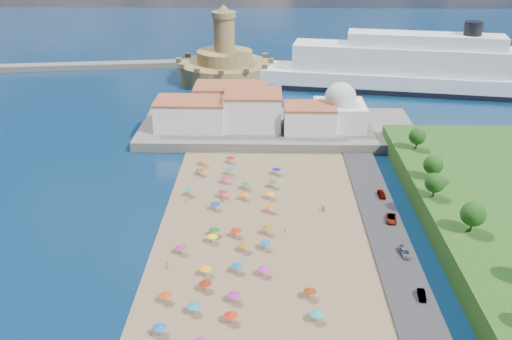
{
  "coord_description": "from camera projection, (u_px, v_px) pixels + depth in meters",
  "views": [
    {
      "loc": [
        6.89,
        -104.87,
        66.4
      ],
      "look_at": [
        4.0,
        25.0,
        8.0
      ],
      "focal_mm": 40.0,
      "sensor_mm": 36.0,
      "label": 1
    }
  ],
  "objects": [
    {
      "name": "jetty",
      "position": [
        220.0,
        98.0,
        221.22
      ],
      "size": [
        18.0,
        70.0,
        2.4
      ],
      "primitive_type": "cube",
      "color": "#59544C",
      "rests_on": "ground"
    },
    {
      "name": "beach_parasols",
      "position": [
        227.0,
        272.0,
        111.97
      ],
      "size": [
        31.6,
        115.27,
        2.2
      ],
      "color": "gray",
      "rests_on": "beach"
    },
    {
      "name": "fortress",
      "position": [
        225.0,
        65.0,
        246.33
      ],
      "size": [
        40.0,
        40.0,
        32.4
      ],
      "color": "#99804C",
      "rests_on": "ground"
    },
    {
      "name": "waterfront_buildings",
      "position": [
        238.0,
        109.0,
        186.97
      ],
      "size": [
        57.0,
        29.0,
        11.0
      ],
      "color": "silver",
      "rests_on": "terrace"
    },
    {
      "name": "breakwater",
      "position": [
        17.0,
        68.0,
        264.2
      ],
      "size": [
        199.03,
        34.77,
        2.6
      ],
      "primitive_type": "cube",
      "rotation": [
        0.0,
        0.0,
        0.14
      ],
      "color": "#59544C",
      "rests_on": "ground"
    },
    {
      "name": "cruise_ship",
      "position": [
        422.0,
        71.0,
        230.71
      ],
      "size": [
        132.55,
        41.39,
        28.63
      ],
      "color": "black",
      "rests_on": "ground"
    },
    {
      "name": "ground",
      "position": [
        235.0,
        251.0,
        122.99
      ],
      "size": [
        700.0,
        700.0,
        0.0
      ],
      "primitive_type": "plane",
      "color": "#071938",
      "rests_on": "ground"
    },
    {
      "name": "parked_cars",
      "position": [
        402.0,
        245.0,
        122.76
      ],
      "size": [
        3.04,
        68.34,
        1.42
      ],
      "color": "gray",
      "rests_on": "promenade"
    },
    {
      "name": "terrace",
      "position": [
        277.0,
        129.0,
        188.74
      ],
      "size": [
        90.0,
        36.0,
        3.0
      ],
      "primitive_type": "cube",
      "color": "#59544C",
      "rests_on": "ground"
    },
    {
      "name": "hillside_trees",
      "position": [
        493.0,
        248.0,
        105.22
      ],
      "size": [
        16.08,
        110.7,
        7.4
      ],
      "color": "#382314",
      "rests_on": "hillside"
    },
    {
      "name": "domed_building",
      "position": [
        340.0,
        109.0,
        183.44
      ],
      "size": [
        16.0,
        16.0,
        15.0
      ],
      "color": "silver",
      "rests_on": "terrace"
    },
    {
      "name": "beachgoers",
      "position": [
        233.0,
        246.0,
        122.86
      ],
      "size": [
        35.1,
        94.77,
        1.87
      ],
      "color": "tan",
      "rests_on": "beach"
    }
  ]
}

